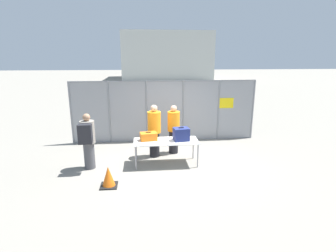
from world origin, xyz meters
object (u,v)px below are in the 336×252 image
at_px(security_worker_near, 154,130).
at_px(security_worker_far, 174,129).
at_px(suitcase_navy, 181,134).
at_px(suitcase_orange, 149,136).
at_px(traveler_hooded, 88,139).
at_px(inspection_table, 166,142).
at_px(utility_trailer, 177,117).
at_px(traffic_cone, 108,177).

relative_size(security_worker_near, security_worker_far, 1.04).
bearing_deg(suitcase_navy, suitcase_orange, 173.65).
relative_size(suitcase_orange, security_worker_far, 0.33).
bearing_deg(suitcase_navy, security_worker_far, 97.29).
bearing_deg(security_worker_far, traveler_hooded, 41.43).
distance_m(inspection_table, security_worker_near, 0.79).
distance_m(suitcase_navy, utility_trailer, 4.79).
bearing_deg(utility_trailer, inspection_table, -101.56).
xyz_separation_m(suitcase_navy, traveler_hooded, (-2.74, -0.16, -0.03)).
height_order(suitcase_orange, suitcase_navy, suitcase_navy).
height_order(security_worker_far, traffic_cone, security_worker_far).
bearing_deg(suitcase_orange, suitcase_navy, -6.35).
distance_m(security_worker_near, traffic_cone, 2.45).
bearing_deg(traveler_hooded, utility_trailer, 46.84).
bearing_deg(security_worker_far, suitcase_orange, 62.43).
distance_m(utility_trailer, traffic_cone, 6.57).
distance_m(traveler_hooded, security_worker_far, 2.84).
bearing_deg(utility_trailer, suitcase_navy, -96.12).
bearing_deg(traveler_hooded, suitcase_orange, -0.84).
height_order(suitcase_navy, security_worker_near, security_worker_near).
bearing_deg(suitcase_orange, utility_trailer, 72.10).
relative_size(security_worker_near, traffic_cone, 3.22).
bearing_deg(traffic_cone, security_worker_near, 57.50).
xyz_separation_m(security_worker_far, utility_trailer, (0.63, 3.80, -0.48)).
xyz_separation_m(traveler_hooded, security_worker_far, (2.62, 1.10, -0.05)).
relative_size(inspection_table, traffic_cone, 3.63).
bearing_deg(security_worker_far, traffic_cone, 68.05).
height_order(suitcase_navy, utility_trailer, suitcase_navy).
height_order(inspection_table, suitcase_orange, suitcase_orange).
xyz_separation_m(inspection_table, traveler_hooded, (-2.28, -0.15, 0.21)).
bearing_deg(traffic_cone, traveler_hooded, 120.89).
bearing_deg(inspection_table, traveler_hooded, -176.20).
bearing_deg(security_worker_near, utility_trailer, -107.71).
relative_size(suitcase_orange, utility_trailer, 0.13).
distance_m(suitcase_orange, traffic_cone, 1.88).
bearing_deg(suitcase_navy, inspection_table, -178.91).
relative_size(inspection_table, suitcase_orange, 3.61).
relative_size(inspection_table, suitcase_navy, 3.94).
xyz_separation_m(inspection_table, security_worker_far, (0.34, 0.95, 0.16)).
distance_m(security_worker_far, utility_trailer, 3.88).
bearing_deg(inspection_table, suitcase_navy, 1.09).
relative_size(security_worker_near, utility_trailer, 0.42).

